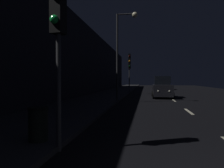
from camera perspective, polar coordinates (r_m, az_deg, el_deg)
The scene contains 10 objects.
ground at distance 27.54m, azimuth 14.57°, elevation -2.68°, with size 26.05×84.00×0.02m, color black.
sidewalk_left at distance 27.78m, azimuth 0.39°, elevation -2.43°, with size 4.40×84.00×0.15m, color #28282B.
building_facade_left at distance 24.97m, azimuth -6.84°, elevation 6.27°, with size 0.80×63.00×8.09m, color black.
lane_centerline at distance 15.16m, azimuth 18.77°, elevation -5.78°, with size 0.16×18.96×0.01m.
traffic_light_far_left at distance 25.88m, azimuth 4.87°, elevation 5.41°, with size 0.37×0.48×5.11m.
traffic_light_near_left at distance 5.60m, azimuth -14.93°, elevation 19.06°, with size 0.35×0.47×4.89m.
streetlamp_overhead at distance 16.60m, azimuth 3.07°, elevation 11.34°, with size 1.70×0.44×7.17m.
trash_bin_curbside at distance 6.08m, azimuth -19.93°, elevation -10.38°, with size 0.55×0.55×0.93m.
car_approaching_headlights at distance 21.49m, azimuth 13.81°, elevation -1.06°, with size 2.00×4.34×2.19m.
car_distant_taillights at distance 39.26m, azimuth 14.69°, elevation -0.17°, with size 1.84×3.99×2.01m.
Camera 1 is at (-2.43, -2.87, 1.83)m, focal length 32.70 mm.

